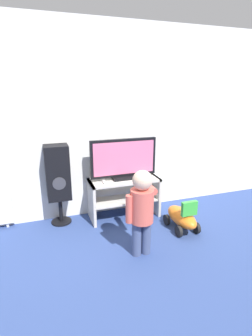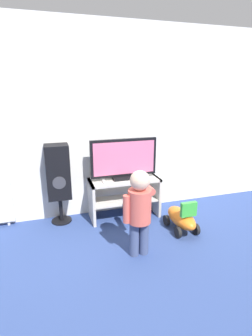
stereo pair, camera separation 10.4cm
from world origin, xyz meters
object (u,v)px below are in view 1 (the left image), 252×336
at_px(television, 124,159).
at_px(game_console, 140,176).
at_px(ride_on_toy, 182,217).
at_px(child, 142,206).
at_px(speaker_tower, 58,174).
at_px(remote_primary, 104,182).

relative_size(television, game_console, 4.96).
bearing_deg(television, ride_on_toy, -46.05).
bearing_deg(game_console, child, -110.65).
height_order(speaker_tower, ride_on_toy, speaker_tower).
height_order(game_console, child, child).
height_order(remote_primary, child, child).
height_order(child, speaker_tower, speaker_tower).
relative_size(game_console, ride_on_toy, 0.32).
xyz_separation_m(television, ride_on_toy, (0.59, -0.61, -0.66)).
relative_size(television, speaker_tower, 0.85).
bearing_deg(speaker_tower, child, -52.70).
distance_m(remote_primary, child, 0.85).
xyz_separation_m(remote_primary, speaker_tower, (-0.57, 0.17, 0.12)).
xyz_separation_m(child, ride_on_toy, (0.69, 0.31, -0.40)).
distance_m(game_console, child, 0.94).
bearing_deg(ride_on_toy, game_console, 122.24).
height_order(television, child, television).
bearing_deg(child, remote_primary, 102.96).
relative_size(child, speaker_tower, 0.90).
distance_m(television, game_console, 0.34).
bearing_deg(television, speaker_tower, 174.41).
relative_size(child, ride_on_toy, 1.67).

